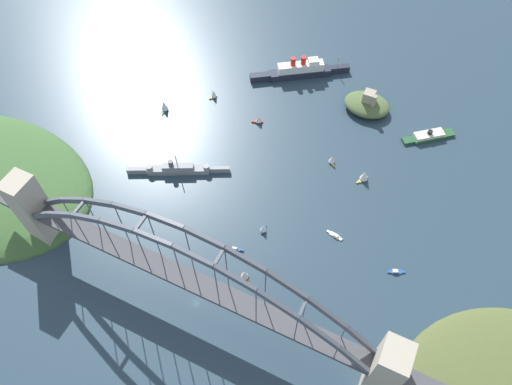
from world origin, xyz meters
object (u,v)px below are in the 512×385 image
object	(u,v)px
small_boat_9	(364,175)
small_boat_4	(236,249)
small_boat_2	(245,274)
small_boat_7	(396,272)
small_boat_1	(164,106)
small_boat_6	(259,119)
ocean_liner	(300,71)
small_boat_0	(263,228)
harbor_arch_bridge	(190,279)
harbor_ferry_steamer	(429,136)
naval_cruiser	(177,169)
small_boat_8	(332,159)
small_boat_3	(335,235)
small_boat_5	(214,94)
fort_island_mid_harbor	(367,104)

from	to	relation	value
small_boat_9	small_boat_4	bearing A→B (deg)	-122.15
small_boat_2	small_boat_7	bearing A→B (deg)	27.75
small_boat_1	small_boat_7	distance (m)	201.59
small_boat_1	small_boat_6	world-z (taller)	small_boat_1
small_boat_7	ocean_liner	bearing A→B (deg)	131.06
small_boat_0	small_boat_6	size ratio (longest dim) A/B	0.86
harbor_arch_bridge	small_boat_2	size ratio (longest dim) A/B	33.05
harbor_ferry_steamer	naval_cruiser	bearing A→B (deg)	-144.40
small_boat_7	small_boat_8	distance (m)	88.24
small_boat_3	small_boat_9	size ratio (longest dim) A/B	1.10
harbor_arch_bridge	small_boat_1	bearing A→B (deg)	128.38
small_boat_0	small_boat_1	xyz separation A→B (m)	(-111.47, 63.78, 1.28)
naval_cruiser	small_boat_0	world-z (taller)	naval_cruiser
naval_cruiser	harbor_ferry_steamer	xyz separation A→B (m)	(146.12, 104.62, -0.90)
small_boat_2	small_boat_5	world-z (taller)	small_boat_5
harbor_arch_bridge	small_boat_4	size ratio (longest dim) A/B	28.39
harbor_ferry_steamer	small_boat_5	distance (m)	161.66
small_boat_3	small_boat_6	size ratio (longest dim) A/B	1.34
fort_island_mid_harbor	small_boat_5	xyz separation A→B (m)	(-109.46, -38.56, -1.39)
harbor_arch_bridge	small_boat_0	distance (m)	66.55
small_boat_5	small_boat_7	distance (m)	186.72
small_boat_0	small_boat_4	world-z (taller)	small_boat_0
naval_cruiser	small_boat_3	distance (m)	113.71
small_boat_7	small_boat_0	bearing A→B (deg)	-174.20
ocean_liner	small_boat_0	size ratio (longest dim) A/B	9.90
harbor_arch_bridge	small_boat_6	distance (m)	146.98
small_boat_1	small_boat_5	xyz separation A→B (m)	(26.67, 27.82, -0.76)
small_boat_7	small_boat_8	world-z (taller)	small_boat_8
harbor_ferry_steamer	small_boat_4	bearing A→B (deg)	-120.65
harbor_ferry_steamer	small_boat_0	size ratio (longest dim) A/B	4.92
small_boat_0	small_boat_3	bearing A→B (deg)	21.06
small_boat_8	small_boat_9	bearing A→B (deg)	-10.80
small_boat_3	small_boat_7	xyz separation A→B (m)	(40.76, -7.64, 0.08)
naval_cruiser	small_boat_1	size ratio (longest dim) A/B	6.37
small_boat_2	small_boat_4	size ratio (longest dim) A/B	0.86
small_boat_5	small_boat_1	bearing A→B (deg)	-133.79
naval_cruiser	small_boat_2	world-z (taller)	naval_cruiser
ocean_liner	small_boat_6	world-z (taller)	ocean_liner
harbor_ferry_steamer	small_boat_3	bearing A→B (deg)	-107.06
harbor_arch_bridge	small_boat_6	bearing A→B (deg)	101.27
harbor_ferry_steamer	small_boat_5	size ratio (longest dim) A/B	4.24
small_boat_2	naval_cruiser	bearing A→B (deg)	146.52
small_boat_2	small_boat_8	distance (m)	104.26
small_boat_4	small_boat_8	world-z (taller)	small_boat_8
small_boat_9	small_boat_2	bearing A→B (deg)	-112.11
small_boat_0	small_boat_5	world-z (taller)	small_boat_5
harbor_ferry_steamer	small_boat_2	world-z (taller)	small_boat_2
harbor_arch_bridge	harbor_ferry_steamer	distance (m)	203.15
ocean_liner	harbor_ferry_steamer	bearing A→B (deg)	-11.01
small_boat_1	small_boat_2	size ratio (longest dim) A/B	1.23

